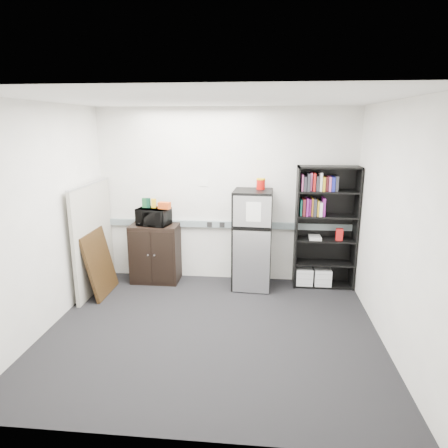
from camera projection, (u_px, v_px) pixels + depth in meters
name	position (u px, v px, depth m)	size (l,w,h in m)	color
floor	(212.00, 330.00, 4.87)	(4.00, 4.00, 0.00)	black
wall_back	(226.00, 196.00, 6.22)	(4.00, 0.02, 2.70)	silver
wall_right	(393.00, 227.00, 4.34)	(0.02, 3.50, 2.70)	silver
wall_left	(44.00, 219.00, 4.73)	(0.02, 3.50, 2.70)	silver
ceiling	(210.00, 99.00, 4.21)	(4.00, 3.50, 0.02)	white
electrical_raceway	(225.00, 224.00, 6.31)	(3.92, 0.05, 0.10)	gray
wall_note	(203.00, 183.00, 6.20)	(0.14, 0.00, 0.10)	white
bookshelf	(324.00, 225.00, 5.99)	(0.90, 0.34, 1.85)	black
cubicle_partition	(93.00, 238.00, 5.89)	(0.06, 1.30, 1.62)	gray
cabinet	(155.00, 253.00, 6.31)	(0.74, 0.49, 0.92)	black
microwave	(154.00, 217.00, 6.14)	(0.48, 0.32, 0.26)	black
snack_box_a	(145.00, 203.00, 6.14)	(0.07, 0.05, 0.15)	#175028
snack_box_b	(148.00, 203.00, 6.14)	(0.07, 0.05, 0.15)	#0C3726
snack_box_c	(154.00, 203.00, 6.13)	(0.07, 0.05, 0.14)	#EDAF16
snack_bag	(164.00, 205.00, 6.07)	(0.18, 0.10, 0.10)	#D44915
refrigerator	(252.00, 240.00, 6.01)	(0.59, 0.62, 1.50)	black
coffee_can	(261.00, 183.00, 5.92)	(0.13, 0.13, 0.18)	#B00D08
framed_poster	(100.00, 263.00, 5.82)	(0.25, 0.74, 0.94)	black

